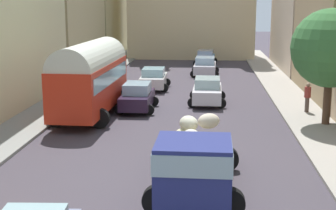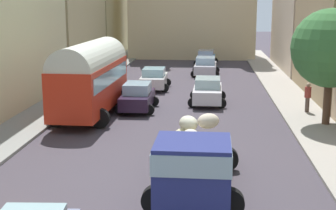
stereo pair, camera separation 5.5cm
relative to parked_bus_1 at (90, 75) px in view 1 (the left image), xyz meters
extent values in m
plane|color=#443D46|center=(4.48, 2.26, -2.27)|extent=(154.00, 154.00, 0.00)
cube|color=gray|center=(-2.77, 2.26, -2.20)|extent=(2.50, 70.00, 0.14)
cube|color=#A49D92|center=(11.73, 2.26, -2.20)|extent=(2.50, 70.00, 0.14)
cube|color=beige|center=(15.27, 20.59, 3.59)|extent=(4.57, 13.75, 11.72)
cube|color=beige|center=(4.48, 30.15, 3.60)|extent=(13.73, 6.56, 11.74)
cube|color=red|center=(0.00, 0.00, -0.55)|extent=(2.61, 8.38, 2.44)
cylinder|color=silver|center=(0.00, 0.00, 0.67)|extent=(2.55, 8.21, 2.31)
cube|color=#99B7C6|center=(0.00, 0.00, -0.02)|extent=(2.63, 7.72, 0.78)
cylinder|color=black|center=(-1.04, 2.61, -1.77)|extent=(1.00, 0.35, 1.00)
cylinder|color=black|center=(1.20, 2.54, -1.77)|extent=(1.00, 0.35, 1.00)
cylinder|color=black|center=(-1.20, -2.54, -1.77)|extent=(1.00, 0.35, 1.00)
cylinder|color=black|center=(1.04, -2.61, -1.77)|extent=(1.00, 0.35, 1.00)
cube|color=navy|center=(6.02, -12.70, -0.87)|extent=(2.17, 2.11, 1.90)
cube|color=#99B7C6|center=(6.02, -12.70, -0.34)|extent=(2.22, 2.20, 0.61)
cube|color=brown|center=(6.06, -9.26, -1.54)|extent=(2.21, 4.82, 0.55)
ellipsoid|color=beige|center=(5.56, -8.19, -1.00)|extent=(0.95, 0.81, 0.54)
ellipsoid|color=beige|center=(6.19, -8.96, -0.98)|extent=(0.75, 0.58, 0.58)
ellipsoid|color=beige|center=(5.99, -10.49, -0.98)|extent=(1.07, 1.02, 0.59)
ellipsoid|color=beige|center=(5.70, -8.09, -0.57)|extent=(0.96, 1.07, 0.59)
ellipsoid|color=silver|center=(5.85, -9.42, -0.69)|extent=(0.86, 0.92, 0.48)
ellipsoid|color=beige|center=(5.99, -10.37, -0.65)|extent=(1.09, 1.04, 0.52)
ellipsoid|color=beige|center=(6.45, -9.01, -0.23)|extent=(1.06, 1.01, 0.55)
cylinder|color=black|center=(7.09, -12.56, -1.82)|extent=(0.90, 0.32, 0.90)
cylinder|color=black|center=(4.95, -12.53, -1.82)|extent=(0.90, 0.32, 0.90)
cylinder|color=black|center=(7.14, -8.43, -1.82)|extent=(0.90, 0.31, 0.90)
cylinder|color=black|center=(5.00, -8.40, -1.82)|extent=(0.90, 0.31, 0.90)
cube|color=silver|center=(6.38, 3.83, -1.61)|extent=(1.77, 4.05, 0.77)
cube|color=#A4BFC4|center=(6.38, 3.83, -0.94)|extent=(1.53, 2.12, 0.58)
cylinder|color=black|center=(7.21, 2.57, -1.97)|extent=(0.60, 0.21, 0.60)
cylinder|color=black|center=(5.51, 2.60, -1.97)|extent=(0.60, 0.21, 0.60)
cylinder|color=black|center=(7.25, 5.07, -1.97)|extent=(0.60, 0.21, 0.60)
cylinder|color=black|center=(5.54, 5.09, -1.97)|extent=(0.60, 0.21, 0.60)
cube|color=silver|center=(6.14, 15.76, -1.63)|extent=(1.90, 4.34, 0.73)
cube|color=#8FAEC7|center=(6.14, 15.76, -0.98)|extent=(1.63, 2.27, 0.58)
cylinder|color=black|center=(7.00, 14.41, -1.97)|extent=(0.60, 0.21, 0.60)
cylinder|color=black|center=(5.21, 14.46, -1.97)|extent=(0.60, 0.21, 0.60)
cylinder|color=black|center=(7.07, 17.07, -1.97)|extent=(0.60, 0.21, 0.60)
cylinder|color=black|center=(5.28, 17.12, -1.97)|extent=(0.60, 0.21, 0.60)
cube|color=#3D8BC5|center=(6.13, 22.96, -1.67)|extent=(1.87, 4.13, 0.66)
cube|color=#A4AECB|center=(6.13, 22.96, -1.07)|extent=(1.57, 2.18, 0.53)
cylinder|color=black|center=(6.90, 21.67, -1.97)|extent=(0.60, 0.21, 0.60)
cylinder|color=black|center=(5.24, 21.75, -1.97)|extent=(0.60, 0.21, 0.60)
cylinder|color=black|center=(7.03, 24.18, -1.97)|extent=(0.60, 0.21, 0.60)
cylinder|color=black|center=(5.37, 24.26, -1.97)|extent=(0.60, 0.21, 0.60)
cube|color=#2B1B32|center=(2.33, 1.63, -1.63)|extent=(1.66, 3.88, 0.74)
cube|color=#98BACF|center=(2.33, 1.63, -0.96)|extent=(1.45, 2.02, 0.59)
cylinder|color=black|center=(1.52, 2.83, -1.97)|extent=(0.60, 0.21, 0.60)
cylinder|color=black|center=(3.16, 2.83, -1.97)|extent=(0.60, 0.21, 0.60)
cylinder|color=black|center=(1.51, 0.43, -1.97)|extent=(0.60, 0.21, 0.60)
cylinder|color=black|center=(3.15, 0.42, -1.97)|extent=(0.60, 0.21, 0.60)
cube|color=silver|center=(2.50, 8.72, -1.63)|extent=(1.78, 3.89, 0.73)
cube|color=#8EC1D1|center=(2.50, 8.72, -1.00)|extent=(1.54, 2.03, 0.53)
cylinder|color=black|center=(1.62, 9.90, -1.97)|extent=(0.60, 0.21, 0.60)
cylinder|color=black|center=(3.34, 9.93, -1.97)|extent=(0.60, 0.21, 0.60)
cylinder|color=black|center=(1.65, 7.50, -1.97)|extent=(0.60, 0.21, 0.60)
cylinder|color=black|center=(3.37, 7.53, -1.97)|extent=(0.60, 0.21, 0.60)
cylinder|color=brown|center=(11.96, 1.36, -2.20)|extent=(0.20, 0.20, 0.14)
cylinder|color=brown|center=(11.96, 1.36, -1.72)|extent=(0.26, 0.26, 0.83)
cylinder|color=#9D3731|center=(11.96, 1.36, -1.01)|extent=(0.40, 0.40, 0.59)
sphere|color=tan|center=(11.96, 1.36, -0.59)|extent=(0.24, 0.24, 0.24)
cylinder|color=brown|center=(12.38, -1.36, -1.01)|extent=(0.38, 0.38, 2.51)
sphere|color=#3A723A|center=(12.38, -1.36, 1.71)|extent=(3.90, 3.90, 3.90)
camera|label=1|loc=(6.38, -26.15, 3.96)|focal=52.65mm
camera|label=2|loc=(6.44, -26.15, 3.96)|focal=52.65mm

